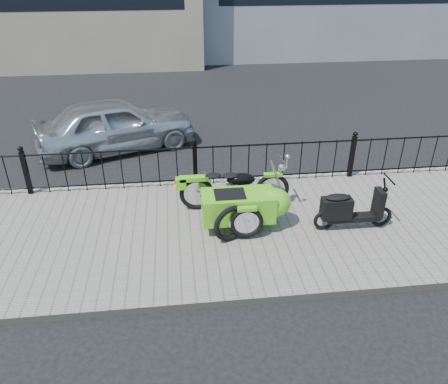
{
  "coord_description": "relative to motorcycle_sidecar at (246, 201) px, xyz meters",
  "views": [
    {
      "loc": [
        -0.36,
        -7.19,
        4.65
      ],
      "look_at": [
        0.46,
        -0.1,
        0.67
      ],
      "focal_mm": 35.0,
      "sensor_mm": 36.0,
      "label": 1
    }
  ],
  "objects": [
    {
      "name": "scooter",
      "position": [
        1.82,
        -0.38,
        -0.08
      ],
      "size": [
        1.49,
        0.43,
        1.01
      ],
      "color": "black",
      "rests_on": "sidewalk"
    },
    {
      "name": "sidewalk",
      "position": [
        -0.85,
        -0.14,
        -0.53
      ],
      "size": [
        30.0,
        3.8,
        0.12
      ],
      "primitive_type": "cube",
      "color": "slate",
      "rests_on": "ground"
    },
    {
      "name": "motorcycle_sidecar",
      "position": [
        0.0,
        0.0,
        0.0
      ],
      "size": [
        2.28,
        1.48,
        0.98
      ],
      "color": "black",
      "rests_on": "sidewalk"
    },
    {
      "name": "iron_fence",
      "position": [
        -0.85,
        1.66,
        -0.01
      ],
      "size": [
        14.11,
        0.11,
        1.08
      ],
      "color": "black",
      "rests_on": "sidewalk"
    },
    {
      "name": "spare_tire",
      "position": [
        -0.35,
        -0.52,
        -0.13
      ],
      "size": [
        0.67,
        0.37,
        0.69
      ],
      "primitive_type": "torus",
      "rotation": [
        1.57,
        0.0,
        0.41
      ],
      "color": "black",
      "rests_on": "sidewalk"
    },
    {
      "name": "curb",
      "position": [
        -0.85,
        1.8,
        -0.53
      ],
      "size": [
        30.0,
        0.1,
        0.12
      ],
      "primitive_type": "cube",
      "color": "gray",
      "rests_on": "ground"
    },
    {
      "name": "sedan_car",
      "position": [
        -2.75,
        4.1,
        0.09
      ],
      "size": [
        4.34,
        2.9,
        1.37
      ],
      "primitive_type": "imported",
      "rotation": [
        0.0,
        0.0,
        1.92
      ],
      "color": "silver",
      "rests_on": "ground"
    },
    {
      "name": "ground",
      "position": [
        -0.85,
        0.36,
        -0.59
      ],
      "size": [
        120.0,
        120.0,
        0.0
      ],
      "primitive_type": "plane",
      "color": "black",
      "rests_on": "ground"
    }
  ]
}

